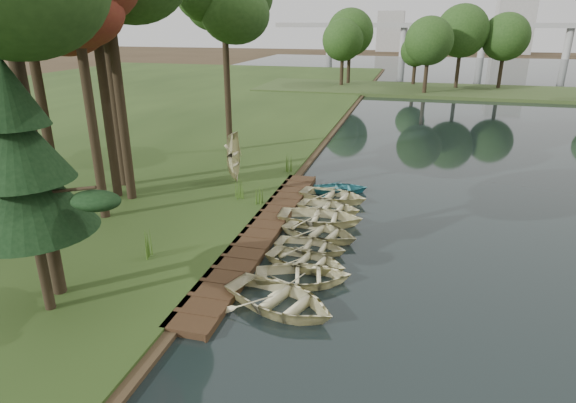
% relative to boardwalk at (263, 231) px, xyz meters
% --- Properties ---
extents(ground, '(300.00, 300.00, 0.00)m').
position_rel_boardwalk_xyz_m(ground, '(1.60, 0.00, -0.15)').
color(ground, '#3D2F1D').
extents(boardwalk, '(1.60, 16.00, 0.30)m').
position_rel_boardwalk_xyz_m(boardwalk, '(0.00, 0.00, 0.00)').
color(boardwalk, '#392616').
rests_on(boardwalk, ground).
extents(peninsula, '(50.00, 14.00, 0.45)m').
position_rel_boardwalk_xyz_m(peninsula, '(9.60, 50.00, 0.08)').
color(peninsula, '#374A21').
rests_on(peninsula, ground).
extents(far_trees, '(45.60, 5.60, 8.80)m').
position_rel_boardwalk_xyz_m(far_trees, '(6.27, 50.00, 6.28)').
color(far_trees, black).
rests_on(far_trees, peninsula).
extents(bridge, '(95.90, 4.00, 8.60)m').
position_rel_boardwalk_xyz_m(bridge, '(13.91, 120.00, 6.93)').
color(bridge, '#A5A5A0').
rests_on(bridge, ground).
extents(building_a, '(10.00, 8.00, 18.00)m').
position_rel_boardwalk_xyz_m(building_a, '(31.60, 140.00, 8.85)').
color(building_a, '#A5A5A0').
rests_on(building_a, ground).
extents(building_b, '(8.00, 8.00, 12.00)m').
position_rel_boardwalk_xyz_m(building_b, '(-3.40, 145.00, 5.85)').
color(building_b, '#A5A5A0').
rests_on(building_b, ground).
extents(rowboat_0, '(4.77, 4.10, 0.83)m').
position_rel_boardwalk_xyz_m(rowboat_0, '(2.40, -5.70, 0.32)').
color(rowboat_0, beige).
rests_on(rowboat_0, water).
extents(rowboat_1, '(3.97, 3.22, 0.72)m').
position_rel_boardwalk_xyz_m(rowboat_1, '(2.77, -3.87, 0.26)').
color(rowboat_1, beige).
rests_on(rowboat_1, water).
extents(rowboat_2, '(3.73, 3.05, 0.68)m').
position_rel_boardwalk_xyz_m(rowboat_2, '(2.62, -2.64, 0.24)').
color(rowboat_2, beige).
rests_on(rowboat_2, water).
extents(rowboat_3, '(3.21, 2.44, 0.62)m').
position_rel_boardwalk_xyz_m(rowboat_3, '(2.50, -1.33, 0.21)').
color(rowboat_3, beige).
rests_on(rowboat_3, water).
extents(rowboat_4, '(4.02, 3.34, 0.72)m').
position_rel_boardwalk_xyz_m(rowboat_4, '(2.62, 0.10, 0.26)').
color(rowboat_4, beige).
rests_on(rowboat_4, water).
extents(rowboat_5, '(4.09, 3.00, 0.82)m').
position_rel_boardwalk_xyz_m(rowboat_5, '(2.32, 1.67, 0.31)').
color(rowboat_5, beige).
rests_on(rowboat_5, water).
extents(rowboat_6, '(3.50, 2.75, 0.66)m').
position_rel_boardwalk_xyz_m(rowboat_6, '(2.45, 3.26, 0.23)').
color(rowboat_6, beige).
rests_on(rowboat_6, water).
extents(rowboat_7, '(4.05, 3.22, 0.75)m').
position_rel_boardwalk_xyz_m(rowboat_7, '(2.38, 4.90, 0.28)').
color(rowboat_7, beige).
rests_on(rowboat_7, water).
extents(rowboat_8, '(3.44, 2.85, 0.62)m').
position_rel_boardwalk_xyz_m(rowboat_8, '(2.56, 6.30, 0.21)').
color(rowboat_8, teal).
rests_on(rowboat_8, water).
extents(stored_rowboat, '(2.90, 2.09, 0.60)m').
position_rel_boardwalk_xyz_m(stored_rowboat, '(-3.51, 5.93, 0.45)').
color(stored_rowboat, beige).
rests_on(stored_rowboat, bank).
extents(tree_2, '(4.58, 4.58, 11.42)m').
position_rel_boardwalk_xyz_m(tree_2, '(-7.66, -0.64, 9.52)').
color(tree_2, black).
rests_on(tree_2, bank).
extents(tree_6, '(4.50, 4.50, 11.55)m').
position_rel_boardwalk_xyz_m(tree_6, '(-6.53, 12.82, 9.68)').
color(tree_6, black).
rests_on(tree_6, bank).
extents(pine_tree, '(3.80, 3.80, 7.86)m').
position_rel_boardwalk_xyz_m(pine_tree, '(-4.71, -7.95, 4.95)').
color(pine_tree, black).
rests_on(pine_tree, bank).
extents(reeds_0, '(0.60, 0.60, 1.13)m').
position_rel_boardwalk_xyz_m(reeds_0, '(-3.44, -3.88, 0.72)').
color(reeds_0, '#3F661E').
rests_on(reeds_0, bank).
extents(reeds_1, '(0.60, 0.60, 0.89)m').
position_rel_boardwalk_xyz_m(reeds_1, '(-1.00, 2.87, 0.59)').
color(reeds_1, '#3F661E').
rests_on(reeds_1, bank).
extents(reeds_2, '(0.60, 0.60, 1.13)m').
position_rel_boardwalk_xyz_m(reeds_2, '(-2.34, 3.34, 0.71)').
color(reeds_2, '#3F661E').
rests_on(reeds_2, bank).
extents(reeds_3, '(0.60, 0.60, 1.12)m').
position_rel_boardwalk_xyz_m(reeds_3, '(-1.00, 8.59, 0.71)').
color(reeds_3, '#3F661E').
rests_on(reeds_3, bank).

